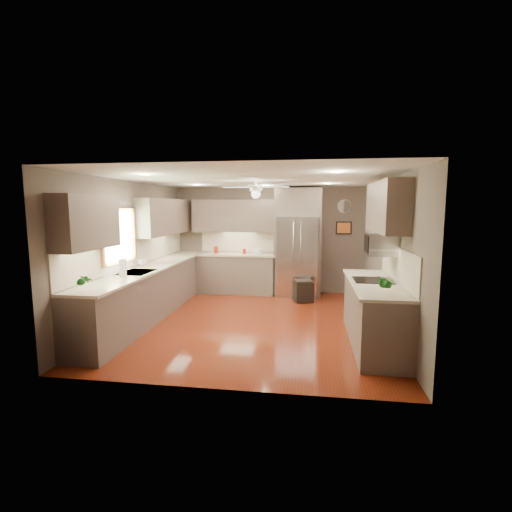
% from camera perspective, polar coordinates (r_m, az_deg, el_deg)
% --- Properties ---
extents(floor, '(5.00, 5.00, 0.00)m').
position_cam_1_polar(floor, '(6.71, -0.38, -10.06)').
color(floor, '#541B0B').
rests_on(floor, ground).
extents(ceiling, '(5.00, 5.00, 0.00)m').
position_cam_1_polar(ceiling, '(6.42, -0.40, 11.74)').
color(ceiling, white).
rests_on(ceiling, ground).
extents(wall_back, '(4.50, 0.00, 4.50)m').
position_cam_1_polar(wall_back, '(8.91, 1.99, 2.51)').
color(wall_back, brown).
rests_on(wall_back, ground).
extents(wall_front, '(4.50, 0.00, 4.50)m').
position_cam_1_polar(wall_front, '(4.02, -5.69, -3.68)').
color(wall_front, brown).
rests_on(wall_front, ground).
extents(wall_left, '(0.00, 5.00, 5.00)m').
position_cam_1_polar(wall_left, '(7.13, -18.57, 0.87)').
color(wall_left, brown).
rests_on(wall_left, ground).
extents(wall_right, '(0.00, 5.00, 5.00)m').
position_cam_1_polar(wall_right, '(6.51, 19.60, 0.22)').
color(wall_right, brown).
rests_on(wall_right, ground).
extents(canister_a, '(0.13, 0.13, 0.16)m').
position_cam_1_polar(canister_a, '(8.86, -6.17, 0.95)').
color(canister_a, maroon).
rests_on(canister_a, back_run).
extents(canister_d, '(0.10, 0.10, 0.12)m').
position_cam_1_polar(canister_d, '(8.73, -1.81, 0.76)').
color(canister_d, maroon).
rests_on(canister_d, back_run).
extents(soap_bottle, '(0.11, 0.11, 0.18)m').
position_cam_1_polar(soap_bottle, '(7.16, -17.01, -0.84)').
color(soap_bottle, white).
rests_on(soap_bottle, left_run).
extents(potted_plant_left, '(0.18, 0.14, 0.30)m').
position_cam_1_polar(potted_plant_left, '(5.28, -25.20, -3.43)').
color(potted_plant_left, '#164E17').
rests_on(potted_plant_left, left_run).
extents(potted_plant_right, '(0.20, 0.18, 0.30)m').
position_cam_1_polar(potted_plant_right, '(4.94, 19.07, -3.86)').
color(potted_plant_right, '#164E17').
rests_on(potted_plant_right, right_run).
extents(bowl, '(0.27, 0.27, 0.06)m').
position_cam_1_polar(bowl, '(8.67, 0.21, 0.50)').
color(bowl, beige).
rests_on(bowl, back_run).
extents(left_run, '(0.65, 4.70, 1.45)m').
position_cam_1_polar(left_run, '(7.27, -15.69, -5.03)').
color(left_run, '#50413A').
rests_on(left_run, ground).
extents(back_run, '(1.85, 0.65, 1.45)m').
position_cam_1_polar(back_run, '(8.83, -2.93, -2.55)').
color(back_run, '#50413A').
rests_on(back_run, ground).
extents(uppers, '(4.50, 4.70, 0.95)m').
position_cam_1_polar(uppers, '(7.24, -5.40, 6.25)').
color(uppers, '#50413A').
rests_on(uppers, wall_left).
extents(window, '(0.05, 1.12, 0.92)m').
position_cam_1_polar(window, '(6.65, -20.38, 2.93)').
color(window, '#BFF2B2').
rests_on(window, wall_left).
extents(sink, '(0.50, 0.70, 0.32)m').
position_cam_1_polar(sink, '(6.60, -17.91, -2.63)').
color(sink, silver).
rests_on(sink, left_run).
extents(refrigerator, '(1.06, 0.75, 2.45)m').
position_cam_1_polar(refrigerator, '(8.53, 6.42, 1.83)').
color(refrigerator, silver).
rests_on(refrigerator, ground).
extents(right_run, '(0.70, 2.20, 1.45)m').
position_cam_1_polar(right_run, '(5.82, 17.70, -8.21)').
color(right_run, '#50413A').
rests_on(right_run, ground).
extents(microwave, '(0.43, 0.55, 0.34)m').
position_cam_1_polar(microwave, '(5.90, 18.61, 1.80)').
color(microwave, silver).
rests_on(microwave, wall_right).
extents(ceiling_fan, '(1.18, 1.18, 0.32)m').
position_cam_1_polar(ceiling_fan, '(6.70, -0.02, 10.12)').
color(ceiling_fan, white).
rests_on(ceiling_fan, ceiling).
extents(recessed_lights, '(2.84, 3.14, 0.01)m').
position_cam_1_polar(recessed_lights, '(6.82, -0.23, 11.44)').
color(recessed_lights, white).
rests_on(recessed_lights, ceiling).
extents(wall_clock, '(0.30, 0.03, 0.30)m').
position_cam_1_polar(wall_clock, '(8.85, 13.44, 7.46)').
color(wall_clock, white).
rests_on(wall_clock, wall_back).
extents(framed_print, '(0.36, 0.03, 0.30)m').
position_cam_1_polar(framed_print, '(8.86, 13.34, 4.23)').
color(framed_print, black).
rests_on(framed_print, wall_back).
extents(stool, '(0.48, 0.48, 0.46)m').
position_cam_1_polar(stool, '(8.08, 7.27, -5.33)').
color(stool, black).
rests_on(stool, ground).
extents(paper_towel, '(0.12, 0.12, 0.29)m').
position_cam_1_polar(paper_towel, '(6.21, -19.83, -1.70)').
color(paper_towel, white).
rests_on(paper_towel, left_run).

